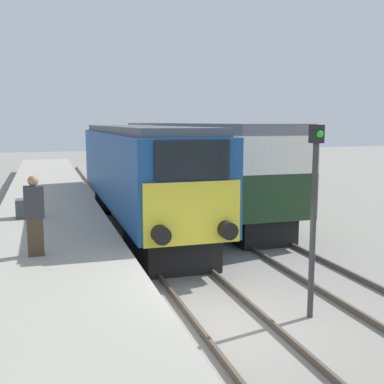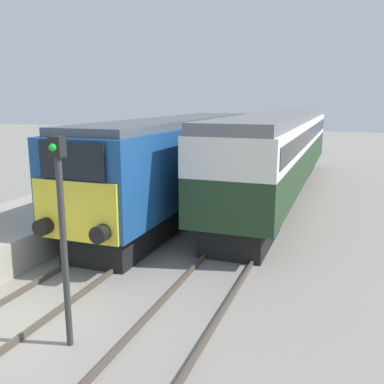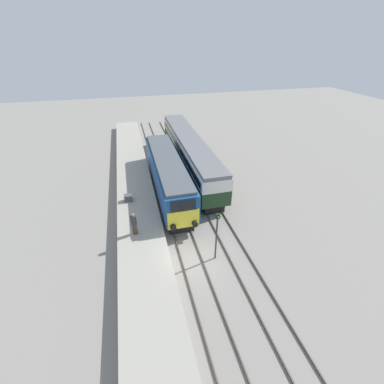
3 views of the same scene
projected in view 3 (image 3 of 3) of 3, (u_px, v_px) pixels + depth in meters
ground_plane at (192, 261)px, 18.34m from camera, size 120.00×120.00×0.00m
platform_left at (137, 202)px, 24.01m from camera, size 3.50×50.00×0.96m
rails_near_track at (178, 219)px, 22.44m from camera, size 1.51×60.00×0.14m
rails_far_track at (215, 214)px, 23.15m from camera, size 1.50×60.00×0.14m
locomotive at (168, 174)px, 25.23m from camera, size 2.70×14.50×3.86m
passenger_carriage at (190, 150)px, 29.82m from camera, size 2.75×19.77×3.96m
person_on_platform at (134, 224)px, 18.99m from camera, size 0.44×0.26×1.86m
signal_post at (217, 233)px, 17.40m from camera, size 0.24×0.28×3.96m
luggage_crate at (128, 198)px, 23.19m from camera, size 0.70×0.56×0.60m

